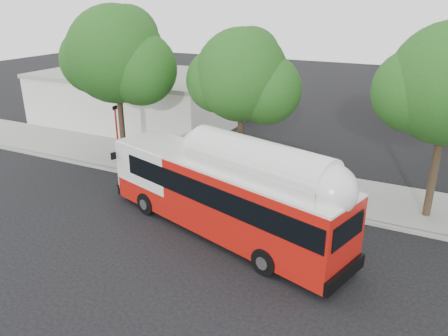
% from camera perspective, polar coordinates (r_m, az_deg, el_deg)
% --- Properties ---
extents(ground, '(120.00, 120.00, 0.00)m').
position_cam_1_polar(ground, '(20.32, -2.36, -8.03)').
color(ground, black).
rests_on(ground, ground).
extents(sidewalk, '(60.00, 5.00, 0.15)m').
position_cam_1_polar(sidewalk, '(25.59, 4.60, -1.48)').
color(sidewalk, gray).
rests_on(sidewalk, ground).
extents(curb_strip, '(60.00, 0.30, 0.15)m').
position_cam_1_polar(curb_strip, '(23.40, 2.21, -3.69)').
color(curb_strip, gray).
rests_on(curb_strip, ground).
extents(red_curb_segment, '(10.00, 0.32, 0.16)m').
position_cam_1_polar(red_curb_segment, '(24.66, -4.16, -2.37)').
color(red_curb_segment, maroon).
rests_on(red_curb_segment, ground).
extents(street_tree_left, '(6.67, 5.80, 9.74)m').
position_cam_1_polar(street_tree_left, '(27.35, -13.06, 13.72)').
color(street_tree_left, '#2D2116').
rests_on(street_tree_left, ground).
extents(street_tree_mid, '(5.75, 5.00, 8.62)m').
position_cam_1_polar(street_tree_mid, '(23.78, 3.26, 11.46)').
color(street_tree_mid, '#2D2116').
rests_on(street_tree_mid, ground).
extents(low_commercial_bldg, '(16.20, 10.20, 4.25)m').
position_cam_1_polar(low_commercial_bldg, '(37.97, -11.02, 9.01)').
color(low_commercial_bldg, silver).
rests_on(low_commercial_bldg, ground).
extents(transit_bus, '(13.17, 6.08, 3.87)m').
position_cam_1_polar(transit_bus, '(19.22, -0.11, -3.75)').
color(transit_bus, red).
rests_on(transit_bus, ground).
extents(signal_pole, '(0.11, 0.38, 4.02)m').
position_cam_1_polar(signal_pole, '(27.38, -13.74, 3.91)').
color(signal_pole, '#AE1712').
rests_on(signal_pole, ground).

